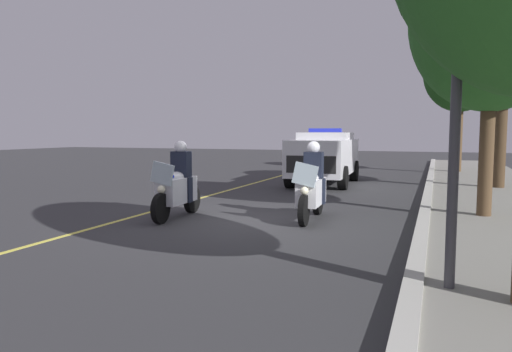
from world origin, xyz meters
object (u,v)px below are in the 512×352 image
(tree_far_back, at_px, (504,54))
(tree_behind_suv, at_px, (461,73))
(police_motorcycle_lead_right, at_px, (312,188))
(tree_mid_block, at_px, (492,19))
(police_suv, at_px, (325,155))
(police_motorcycle_lead_left, at_px, (177,187))
(traffic_light, at_px, (459,26))

(tree_far_back, distance_m, tree_behind_suv, 6.61)
(police_motorcycle_lead_right, relative_size, tree_behind_suv, 0.34)
(tree_mid_block, height_order, tree_behind_suv, tree_behind_suv)
(police_suv, bearing_deg, police_motorcycle_lead_left, -10.81)
(police_motorcycle_lead_left, bearing_deg, police_suv, 169.19)
(police_suv, height_order, tree_mid_block, tree_mid_block)
(tree_mid_block, bearing_deg, police_motorcycle_lead_left, -71.73)
(police_motorcycle_lead_right, bearing_deg, tree_behind_suv, 166.15)
(traffic_light, distance_m, tree_mid_block, 5.74)
(police_suv, distance_m, tree_behind_suv, 8.93)
(traffic_light, bearing_deg, police_suv, -160.59)
(tree_mid_block, bearing_deg, police_motorcycle_lead_right, -69.69)
(traffic_light, relative_size, tree_far_back, 0.68)
(police_motorcycle_lead_left, distance_m, police_motorcycle_lead_right, 2.98)
(police_suv, xyz_separation_m, tree_behind_suv, (-6.67, 4.76, 3.54))
(traffic_light, bearing_deg, tree_far_back, 171.52)
(police_motorcycle_lead_right, distance_m, tree_behind_suv, 14.86)
(tree_mid_block, bearing_deg, police_suv, -140.69)
(tree_mid_block, bearing_deg, traffic_light, -8.33)
(police_motorcycle_lead_right, height_order, tree_far_back, tree_far_back)
(police_suv, distance_m, tree_mid_block, 8.33)
(tree_mid_block, height_order, tree_far_back, tree_mid_block)
(police_motorcycle_lead_left, distance_m, tree_far_back, 11.61)
(police_motorcycle_lead_left, distance_m, police_suv, 8.21)
(police_motorcycle_lead_left, relative_size, tree_far_back, 0.36)
(police_suv, distance_m, traffic_light, 12.35)
(traffic_light, xyz_separation_m, tree_mid_block, (-5.55, 0.81, 1.21))
(police_suv, bearing_deg, traffic_light, 19.41)
(traffic_light, bearing_deg, police_motorcycle_lead_right, -147.38)
(tree_far_back, xyz_separation_m, tree_behind_suv, (-6.53, -1.02, 0.18))
(traffic_light, height_order, tree_far_back, tree_far_back)
(traffic_light, bearing_deg, tree_mid_block, 171.67)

